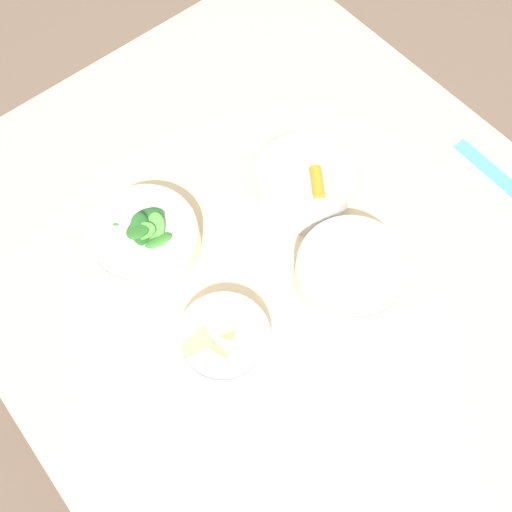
# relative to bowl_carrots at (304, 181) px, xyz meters

# --- Properties ---
(ground_plane) EXTENTS (10.00, 10.00, 0.00)m
(ground_plane) POSITION_rel_bowl_carrots_xyz_m (0.11, -0.11, -0.78)
(ground_plane) COLOR brown
(dining_table) EXTENTS (1.21, 0.96, 0.74)m
(dining_table) POSITION_rel_bowl_carrots_xyz_m (0.11, -0.11, -0.14)
(dining_table) COLOR beige
(dining_table) RESTS_ON ground_plane
(bowl_carrots) EXTENTS (0.17, 0.17, 0.08)m
(bowl_carrots) POSITION_rel_bowl_carrots_xyz_m (0.00, 0.00, 0.00)
(bowl_carrots) COLOR silver
(bowl_carrots) RESTS_ON dining_table
(bowl_greens) EXTENTS (0.18, 0.18, 0.09)m
(bowl_greens) POSITION_rel_bowl_carrots_xyz_m (-0.09, -0.27, -0.00)
(bowl_greens) COLOR silver
(bowl_greens) RESTS_ON dining_table
(bowl_beans_hotdog) EXTENTS (0.18, 0.18, 0.07)m
(bowl_beans_hotdog) POSITION_rel_bowl_carrots_xyz_m (0.17, -0.06, -0.00)
(bowl_beans_hotdog) COLOR silver
(bowl_beans_hotdog) RESTS_ON dining_table
(bowl_cookies) EXTENTS (0.15, 0.15, 0.04)m
(bowl_cookies) POSITION_rel_bowl_carrots_xyz_m (0.12, -0.28, -0.01)
(bowl_cookies) COLOR silver
(bowl_cookies) RESTS_ON dining_table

